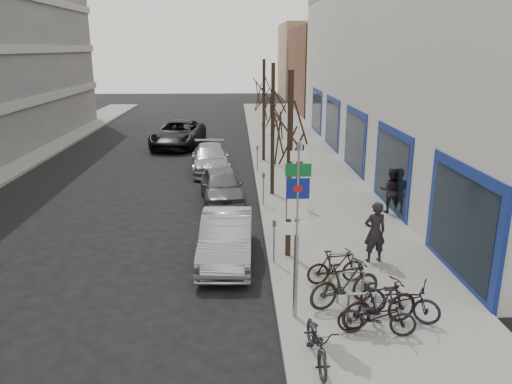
{
  "coord_description": "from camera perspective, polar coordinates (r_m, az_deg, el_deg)",
  "views": [
    {
      "loc": [
        1.1,
        -10.13,
        6.06
      ],
      "look_at": [
        1.67,
        3.88,
        2.0
      ],
      "focal_mm": 35.0,
      "sensor_mm": 36.0,
      "label": 1
    }
  ],
  "objects": [
    {
      "name": "meter_back",
      "position": [
        24.69,
        0.16,
        4.14
      ],
      "size": [
        0.1,
        0.08,
        1.27
      ],
      "color": "gray",
      "rests_on": "sidewalk_east"
    },
    {
      "name": "bike_far_curb",
      "position": [
        11.17,
        13.68,
        -13.29
      ],
      "size": [
        1.72,
        0.76,
        1.02
      ],
      "primitive_type": "imported",
      "rotation": [
        0.0,
        0.0,
        1.41
      ],
      "color": "black",
      "rests_on": "sidewalk_east"
    },
    {
      "name": "lane_car",
      "position": [
        32.19,
        -8.89,
        6.6
      ],
      "size": [
        3.38,
        6.16,
        1.63
      ],
      "primitive_type": "imported",
      "rotation": [
        0.0,
        0.0,
        -0.12
      ],
      "color": "black",
      "rests_on": "ground"
    },
    {
      "name": "parked_car_mid",
      "position": [
        20.18,
        -3.92,
        0.68
      ],
      "size": [
        2.08,
        4.2,
        1.37
      ],
      "primitive_type": "imported",
      "rotation": [
        0.0,
        0.0,
        0.12
      ],
      "color": "#56555B",
      "rests_on": "ground"
    },
    {
      "name": "tree_far",
      "position": [
        26.74,
        0.91,
        11.96
      ],
      "size": [
        1.8,
        1.8,
        5.5
      ],
      "color": "black",
      "rests_on": "ground"
    },
    {
      "name": "parked_car_back",
      "position": [
        25.37,
        -5.23,
        3.82
      ],
      "size": [
        2.2,
        4.72,
        1.33
      ],
      "primitive_type": "imported",
      "rotation": [
        0.0,
        0.0,
        0.07
      ],
      "color": "#95959A",
      "rests_on": "ground"
    },
    {
      "name": "tan_building_far",
      "position": [
        66.31,
        8.74,
        14.64
      ],
      "size": [
        13.0,
        12.0,
        9.0
      ],
      "primitive_type": "cube",
      "color": "#937A5B",
      "rests_on": "ground"
    },
    {
      "name": "bike_far_inner",
      "position": [
        13.2,
        9.12,
        -8.38
      ],
      "size": [
        1.62,
        0.69,
        0.95
      ],
      "primitive_type": "imported",
      "rotation": [
        0.0,
        0.0,
        1.72
      ],
      "color": "black",
      "rests_on": "sidewalk_east"
    },
    {
      "name": "bike_mid_curb",
      "position": [
        11.9,
        16.14,
        -11.3
      ],
      "size": [
        1.85,
        1.36,
        1.11
      ],
      "primitive_type": "imported",
      "rotation": [
        0.0,
        0.0,
        1.06
      ],
      "color": "black",
      "rests_on": "sidewalk_east"
    },
    {
      "name": "bike_near_right",
      "position": [
        11.44,
        13.98,
        -12.21
      ],
      "size": [
        1.95,
        1.06,
        1.13
      ],
      "primitive_type": "imported",
      "rotation": [
        0.0,
        0.0,
        1.86
      ],
      "color": "black",
      "rests_on": "sidewalk_east"
    },
    {
      "name": "tree_near",
      "position": [
        13.85,
        3.94,
        7.99
      ],
      "size": [
        1.8,
        1.8,
        5.5
      ],
      "color": "black",
      "rests_on": "ground"
    },
    {
      "name": "parked_car_front",
      "position": [
        14.71,
        -3.4,
        -5.27
      ],
      "size": [
        1.61,
        4.26,
        1.39
      ],
      "primitive_type": "imported",
      "rotation": [
        0.0,
        0.0,
        -0.03
      ],
      "color": "#9B9A9F",
      "rests_on": "ground"
    },
    {
      "name": "brick_building_far",
      "position": [
        51.56,
        11.34,
        13.57
      ],
      "size": [
        12.0,
        14.0,
        8.0
      ],
      "primitive_type": "cube",
      "color": "brown",
      "rests_on": "ground"
    },
    {
      "name": "tree_mid",
      "position": [
        20.28,
        1.95,
        10.61
      ],
      "size": [
        1.8,
        1.8,
        5.5
      ],
      "color": "black",
      "rests_on": "ground"
    },
    {
      "name": "bike_near_left",
      "position": [
        10.08,
        7.02,
        -16.24
      ],
      "size": [
        0.61,
        1.76,
        1.06
      ],
      "primitive_type": "imported",
      "rotation": [
        0.0,
        0.0,
        0.05
      ],
      "color": "black",
      "rests_on": "sidewalk_east"
    },
    {
      "name": "highway_sign_pole",
      "position": [
        10.82,
        4.7,
        -3.36
      ],
      "size": [
        0.55,
        0.1,
        4.2
      ],
      "color": "gray",
      "rests_on": "ground"
    },
    {
      "name": "ground",
      "position": [
        11.85,
        -7.59,
        -14.75
      ],
      "size": [
        120.0,
        120.0,
        0.0
      ],
      "primitive_type": "plane",
      "color": "black",
      "rests_on": "ground"
    },
    {
      "name": "sidewalk_east",
      "position": [
        21.27,
        6.96,
        -0.31
      ],
      "size": [
        5.0,
        70.0,
        0.15
      ],
      "primitive_type": "cube",
      "color": "slate",
      "rests_on": "ground"
    },
    {
      "name": "meter_mid",
      "position": [
        19.35,
        0.86,
        0.74
      ],
      "size": [
        0.1,
        0.08,
        1.27
      ],
      "color": "gray",
      "rests_on": "sidewalk_east"
    },
    {
      "name": "pedestrian_near",
      "position": [
        14.56,
        13.43,
        -4.47
      ],
      "size": [
        0.71,
        0.52,
        1.79
      ],
      "primitive_type": "imported",
      "rotation": [
        0.0,
        0.0,
        3.29
      ],
      "color": "black",
      "rests_on": "sidewalk_east"
    },
    {
      "name": "meter_front",
      "position": [
        14.14,
        2.09,
        -5.19
      ],
      "size": [
        0.1,
        0.08,
        1.27
      ],
      "color": "gray",
      "rests_on": "sidewalk_east"
    },
    {
      "name": "bike_mid_inner",
      "position": [
        12.12,
        10.15,
        -10.23
      ],
      "size": [
        1.98,
        1.2,
        1.16
      ],
      "primitive_type": "imported",
      "rotation": [
        0.0,
        0.0,
        1.93
      ],
      "color": "black",
      "rests_on": "sidewalk_east"
    },
    {
      "name": "pedestrian_far",
      "position": [
        19.07,
        15.15,
        0.2
      ],
      "size": [
        0.73,
        0.6,
        1.71
      ],
      "primitive_type": "imported",
      "rotation": [
        0.0,
        0.0,
        2.82
      ],
      "color": "black",
      "rests_on": "sidewalk_east"
    },
    {
      "name": "bike_rack",
      "position": [
        12.31,
        10.75,
        -10.18
      ],
      "size": [
        0.66,
        2.26,
        0.83
      ],
      "color": "gray",
      "rests_on": "sidewalk_east"
    }
  ]
}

